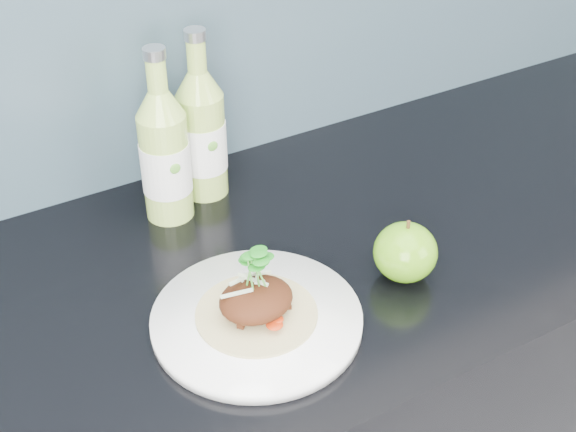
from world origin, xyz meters
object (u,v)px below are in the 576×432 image
cider_bottle_right (202,134)px  green_apple (405,252)px  dinner_plate (257,320)px  cider_bottle_left (165,156)px

cider_bottle_right → green_apple: bearing=-75.1°
dinner_plate → cider_bottle_left: (0.00, 0.27, 0.09)m
cider_bottle_left → green_apple: bearing=-46.5°
green_apple → cider_bottle_right: (-0.14, 0.32, 0.06)m
green_apple → cider_bottle_left: (-0.21, 0.29, 0.06)m
cider_bottle_left → dinner_plate: bearing=-83.3°
dinner_plate → green_apple: (0.21, -0.02, 0.03)m
cider_bottle_left → cider_bottle_right: (0.07, 0.03, 0.00)m
dinner_plate → cider_bottle_right: bearing=76.0°
cider_bottle_left → cider_bottle_right: 0.08m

